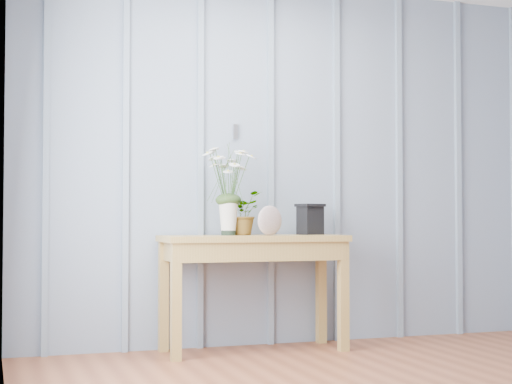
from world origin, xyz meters
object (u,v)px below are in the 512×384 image
object	(u,v)px
daisy_vase	(228,178)
carved_box	(310,219)
felt_disc_vessel	(270,221)
sideboard	(254,253)

from	to	relation	value
daisy_vase	carved_box	distance (m)	0.65
carved_box	felt_disc_vessel	bearing A→B (deg)	-154.93
felt_disc_vessel	carved_box	bearing A→B (deg)	6.53
daisy_vase	carved_box	xyz separation A→B (m)	(0.59, 0.04, -0.26)
sideboard	felt_disc_vessel	distance (m)	0.25
daisy_vase	felt_disc_vessel	world-z (taller)	daisy_vase
felt_disc_vessel	carved_box	distance (m)	0.39
felt_disc_vessel	carved_box	xyz separation A→B (m)	(0.35, 0.16, 0.01)
sideboard	daisy_vase	size ratio (longest dim) A/B	2.03
felt_disc_vessel	sideboard	bearing A→B (deg)	108.36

